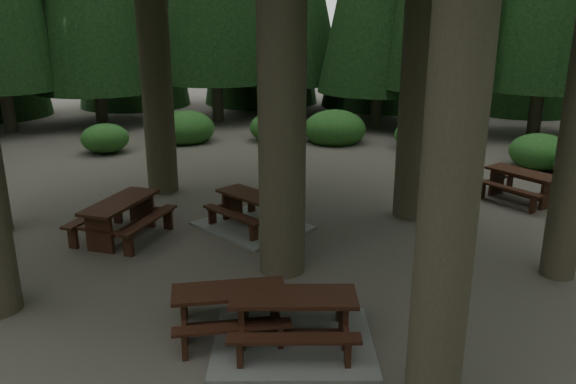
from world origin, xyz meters
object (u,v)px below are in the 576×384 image
at_px(picnic_table_b, 121,213).
at_px(picnic_table_e, 230,304).
at_px(picnic_table_a, 293,327).
at_px(picnic_table_d, 522,182).
at_px(picnic_table_c, 252,216).

xyz_separation_m(picnic_table_b, picnic_table_e, (3.93, -2.39, -0.08)).
height_order(picnic_table_a, picnic_table_d, same).
height_order(picnic_table_a, picnic_table_e, picnic_table_a).
xyz_separation_m(picnic_table_a, picnic_table_b, (-4.90, 2.28, 0.29)).
bearing_deg(picnic_table_b, picnic_table_d, -57.12).
bearing_deg(picnic_table_e, picnic_table_b, 115.85).
xyz_separation_m(picnic_table_c, picnic_table_e, (1.70, -4.09, 0.22)).
relative_size(picnic_table_a, picnic_table_b, 1.37).
bearing_deg(picnic_table_d, picnic_table_c, -109.99).
bearing_deg(picnic_table_e, picnic_table_d, 33.28).
bearing_deg(picnic_table_e, picnic_table_c, 79.73).
xyz_separation_m(picnic_table_c, picnic_table_d, (5.45, 4.38, 0.26)).
height_order(picnic_table_c, picnic_table_d, picnic_table_d).
height_order(picnic_table_b, picnic_table_c, picnic_table_b).
relative_size(picnic_table_d, picnic_table_e, 1.08).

